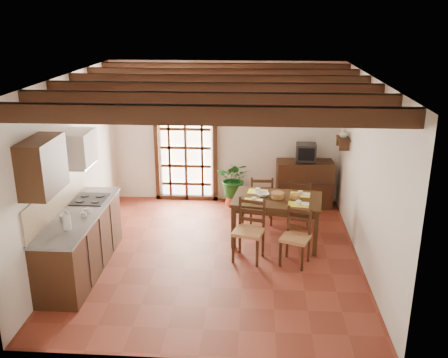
# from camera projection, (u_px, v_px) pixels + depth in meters

# --- Properties ---
(ground_plane) EXTENTS (5.00, 5.00, 0.00)m
(ground_plane) POSITION_uv_depth(u_px,v_px,m) (216.00, 255.00, 7.94)
(ground_plane) COLOR maroon
(room_shell) EXTENTS (4.52, 5.02, 2.81)m
(room_shell) POSITION_uv_depth(u_px,v_px,m) (215.00, 145.00, 7.36)
(room_shell) COLOR silver
(room_shell) RESTS_ON ground_plane
(ceiling_beams) EXTENTS (4.50, 4.34, 0.20)m
(ceiling_beams) POSITION_uv_depth(u_px,v_px,m) (215.00, 85.00, 7.08)
(ceiling_beams) COLOR black
(ceiling_beams) RESTS_ON room_shell
(french_door) EXTENTS (1.26, 0.11, 2.32)m
(french_door) POSITION_uv_depth(u_px,v_px,m) (186.00, 144.00, 9.93)
(french_door) COLOR white
(french_door) RESTS_ON ground_plane
(kitchen_counter) EXTENTS (0.64, 2.25, 1.38)m
(kitchen_counter) POSITION_uv_depth(u_px,v_px,m) (81.00, 241.00, 7.35)
(kitchen_counter) COLOR #331D10
(kitchen_counter) RESTS_ON ground_plane
(upper_cabinet) EXTENTS (0.35, 0.80, 0.70)m
(upper_cabinet) POSITION_uv_depth(u_px,v_px,m) (42.00, 166.00, 6.25)
(upper_cabinet) COLOR #331D10
(upper_cabinet) RESTS_ON room_shell
(range_hood) EXTENTS (0.38, 0.60, 0.54)m
(range_hood) POSITION_uv_depth(u_px,v_px,m) (79.00, 149.00, 7.47)
(range_hood) COLOR white
(range_hood) RESTS_ON room_shell
(counter_items) EXTENTS (0.50, 1.43, 0.25)m
(counter_items) POSITION_uv_depth(u_px,v_px,m) (80.00, 208.00, 7.28)
(counter_items) COLOR black
(counter_items) RESTS_ON kitchen_counter
(dining_table) EXTENTS (1.54, 1.10, 0.78)m
(dining_table) POSITION_uv_depth(u_px,v_px,m) (277.00, 204.00, 8.22)
(dining_table) COLOR #362211
(dining_table) RESTS_ON ground_plane
(chair_near_left) EXTENTS (0.54, 0.52, 0.96)m
(chair_near_left) POSITION_uv_depth(u_px,v_px,m) (249.00, 241.00, 7.73)
(chair_near_left) COLOR #B17D4B
(chair_near_left) RESTS_ON ground_plane
(chair_near_right) EXTENTS (0.52, 0.51, 0.87)m
(chair_near_right) POSITION_uv_depth(u_px,v_px,m) (295.00, 247.00, 7.60)
(chair_near_right) COLOR #B17D4B
(chair_near_right) RESTS_ON ground_plane
(chair_far_left) EXTENTS (0.44, 0.42, 0.91)m
(chair_far_left) POSITION_uv_depth(u_px,v_px,m) (261.00, 208.00, 9.09)
(chair_far_left) COLOR #B17D4B
(chair_far_left) RESTS_ON ground_plane
(chair_far_right) EXTENTS (0.49, 0.48, 0.87)m
(chair_far_right) POSITION_uv_depth(u_px,v_px,m) (300.00, 211.00, 8.96)
(chair_far_right) COLOR #B17D4B
(chair_far_right) RESTS_ON ground_plane
(table_setting) EXTENTS (1.04, 0.70, 0.10)m
(table_setting) POSITION_uv_depth(u_px,v_px,m) (277.00, 195.00, 8.17)
(table_setting) COLOR #FDF927
(table_setting) RESTS_ON dining_table
(table_bowl) EXTENTS (0.26, 0.26, 0.05)m
(table_bowl) POSITION_uv_depth(u_px,v_px,m) (262.00, 194.00, 8.27)
(table_bowl) COLOR white
(table_bowl) RESTS_ON dining_table
(sideboard) EXTENTS (1.10, 0.53, 0.92)m
(sideboard) POSITION_uv_depth(u_px,v_px,m) (304.00, 184.00, 9.80)
(sideboard) COLOR #331D10
(sideboard) RESTS_ON ground_plane
(crt_tv) EXTENTS (0.39, 0.37, 0.32)m
(crt_tv) POSITION_uv_depth(u_px,v_px,m) (306.00, 152.00, 9.59)
(crt_tv) COLOR black
(crt_tv) RESTS_ON sideboard
(fuse_box) EXTENTS (0.25, 0.03, 0.32)m
(fuse_box) POSITION_uv_depth(u_px,v_px,m) (303.00, 117.00, 9.63)
(fuse_box) COLOR white
(fuse_box) RESTS_ON room_shell
(plant_pot) EXTENTS (0.40, 0.40, 0.24)m
(plant_pot) POSITION_uv_depth(u_px,v_px,m) (234.00, 199.00, 9.97)
(plant_pot) COLOR #9C2916
(plant_pot) RESTS_ON ground_plane
(potted_plant) EXTENTS (1.90, 1.70, 1.90)m
(potted_plant) POSITION_uv_depth(u_px,v_px,m) (235.00, 178.00, 9.82)
(potted_plant) COLOR #144C19
(potted_plant) RESTS_ON ground_plane
(wall_shelf) EXTENTS (0.20, 0.42, 0.20)m
(wall_shelf) POSITION_uv_depth(u_px,v_px,m) (343.00, 140.00, 8.84)
(wall_shelf) COLOR #331D10
(wall_shelf) RESTS_ON room_shell
(shelf_vase) EXTENTS (0.15, 0.15, 0.15)m
(shelf_vase) POSITION_uv_depth(u_px,v_px,m) (344.00, 133.00, 8.79)
(shelf_vase) COLOR #B2BFB2
(shelf_vase) RESTS_ON wall_shelf
(shelf_flowers) EXTENTS (0.14, 0.14, 0.36)m
(shelf_flowers) POSITION_uv_depth(u_px,v_px,m) (345.00, 121.00, 8.72)
(shelf_flowers) COLOR #FDF927
(shelf_flowers) RESTS_ON shelf_vase
(framed_picture) EXTENTS (0.03, 0.32, 0.32)m
(framed_picture) POSITION_uv_depth(u_px,v_px,m) (350.00, 110.00, 8.66)
(framed_picture) COLOR brown
(framed_picture) RESTS_ON room_shell
(pendant_lamp) EXTENTS (0.36, 0.36, 0.84)m
(pendant_lamp) POSITION_uv_depth(u_px,v_px,m) (280.00, 119.00, 7.86)
(pendant_lamp) COLOR black
(pendant_lamp) RESTS_ON room_shell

